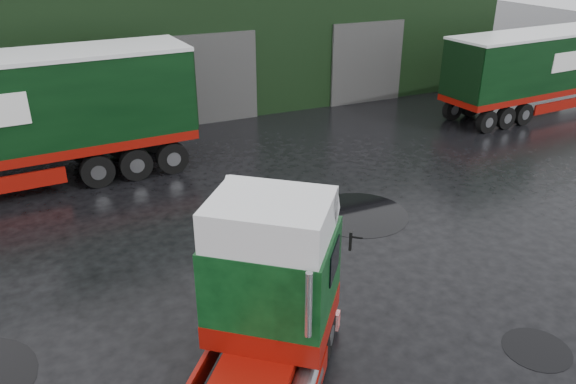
{
  "coord_description": "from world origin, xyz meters",
  "views": [
    {
      "loc": [
        -5.31,
        -10.07,
        8.06
      ],
      "look_at": [
        0.32,
        2.28,
        1.7
      ],
      "focal_mm": 35.0,
      "sensor_mm": 36.0,
      "label": 1
    }
  ],
  "objects": [
    {
      "name": "warehouse",
      "position": [
        2.0,
        20.0,
        3.16
      ],
      "size": [
        32.4,
        12.4,
        6.3
      ],
      "color": "black",
      "rests_on": "ground"
    },
    {
      "name": "hero_tractor",
      "position": [
        -2.87,
        -3.0,
        1.88
      ],
      "size": [
        5.79,
        6.32,
        3.76
      ],
      "primitive_type": null,
      "rotation": [
        0.0,
        0.0,
        -0.68
      ],
      "color": "#0B3615",
      "rests_on": "ground"
    },
    {
      "name": "ground",
      "position": [
        0.0,
        0.0,
        0.0
      ],
      "size": [
        100.0,
        100.0,
        0.0
      ],
      "primitive_type": "plane",
      "color": "black"
    },
    {
      "name": "puddle_3",
      "position": [
        3.36,
        -3.76,
        0.0
      ],
      "size": [
        1.43,
        1.43,
        0.01
      ],
      "primitive_type": "cylinder",
      "color": "black",
      "rests_on": "ground"
    },
    {
      "name": "puddle_1",
      "position": [
        3.17,
        3.18,
        0.0
      ],
      "size": [
        3.1,
        3.1,
        0.01
      ],
      "primitive_type": "cylinder",
      "color": "black",
      "rests_on": "ground"
    },
    {
      "name": "lorry_right",
      "position": [
        17.0,
        9.0,
        1.95
      ],
      "size": [
        14.96,
        3.63,
        3.89
      ],
      "primitive_type": null,
      "rotation": [
        0.0,
        0.0,
        -1.5
      ],
      "color": "silver",
      "rests_on": "ground"
    }
  ]
}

